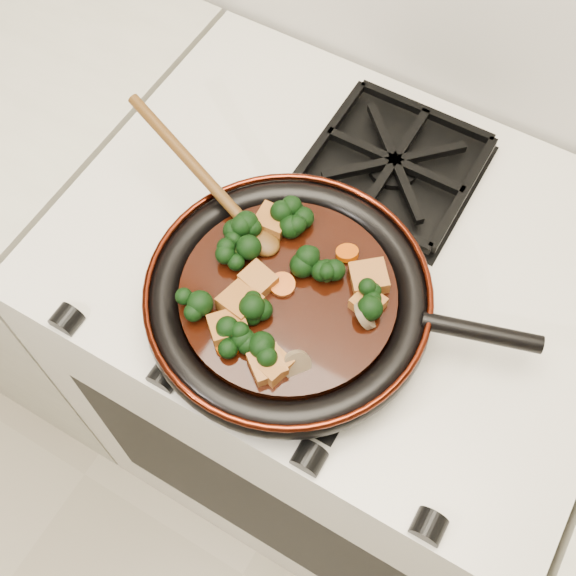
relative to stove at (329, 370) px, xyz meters
The scene contains 31 objects.
stove is the anchor object (origin of this frame).
burner_grate_front 0.48m from the stove, 90.00° to the right, with size 0.23×0.23×0.03m, color black, non-canonical shape.
burner_grate_back 0.48m from the stove, 90.00° to the left, with size 0.23×0.23×0.03m, color black, non-canonical shape.
skillet 0.51m from the stove, 95.44° to the right, with size 0.47×0.35×0.05m.
braising_sauce 0.52m from the stove, 96.26° to the right, with size 0.26×0.26×0.02m, color black.
tofu_cube_0 0.56m from the stove, 85.10° to the right, with size 0.04×0.04×0.02m, color #925621.
tofu_cube_1 0.53m from the stove, 144.42° to the right, with size 0.04×0.04×0.02m, color #925621.
tofu_cube_2 0.54m from the stove, 110.34° to the right, with size 0.04×0.03×0.02m, color #925621.
tofu_cube_3 0.53m from the stove, 48.14° to the right, with size 0.04×0.04×0.02m, color #925621.
tofu_cube_4 0.56m from the stove, 86.38° to the right, with size 0.04×0.04×0.02m, color #925621.
tofu_cube_5 0.55m from the stove, 106.85° to the right, with size 0.04×0.04×0.02m, color #925621.
tofu_cube_6 0.53m from the stove, 52.47° to the right, with size 0.03×0.03×0.02m, color #925621.
tofu_cube_7 0.56m from the stove, 102.93° to the right, with size 0.04×0.04×0.02m, color #925621.
broccoli_floret_0 0.53m from the stove, 101.85° to the right, with size 0.06×0.06×0.05m, color black, non-canonical shape.
broccoli_floret_1 0.53m from the stove, 80.15° to the right, with size 0.05×0.05×0.05m, color black, non-canonical shape.
broccoli_floret_2 0.54m from the stove, 50.47° to the right, with size 0.06×0.06×0.06m, color black, non-canonical shape.
broccoli_floret_3 0.55m from the stove, 101.85° to the right, with size 0.06×0.06×0.05m, color black, non-canonical shape.
broccoli_floret_4 0.54m from the stove, 127.76° to the right, with size 0.06×0.06×0.05m, color black, non-canonical shape.
broccoli_floret_5 0.57m from the stove, 86.96° to the right, with size 0.06×0.06×0.05m, color black, non-canonical shape.
broccoli_floret_6 0.57m from the stove, 98.22° to the right, with size 0.06×0.06×0.05m, color black, non-canonical shape.
broccoli_floret_7 0.53m from the stove, 144.55° to the right, with size 0.06×0.06×0.06m, color black, non-canonical shape.
broccoli_floret_8 0.54m from the stove, 138.02° to the right, with size 0.06×0.06×0.06m, color black, non-canonical shape.
broccoli_floret_9 0.57m from the stove, 116.57° to the right, with size 0.06×0.06×0.05m, color black, non-canonical shape.
carrot_coin_0 0.56m from the stove, 99.35° to the right, with size 0.03×0.03×0.01m, color #B24104.
carrot_coin_1 0.52m from the stove, 65.63° to the right, with size 0.03×0.03×0.01m, color #B24104.
carrot_coin_2 0.56m from the stove, 99.71° to the right, with size 0.03×0.03×0.01m, color #B24104.
carrot_coin_3 0.53m from the stove, 100.75° to the right, with size 0.03×0.03×0.01m, color #B24104.
mushroom_slice_0 0.56m from the stove, 85.67° to the right, with size 0.03×0.03×0.01m, color brown.
mushroom_slice_1 0.56m from the stove, 78.62° to the right, with size 0.03×0.03×0.01m, color brown.
mushroom_slice_2 0.53m from the stove, 54.63° to the right, with size 0.04×0.04×0.01m, color brown.
wooden_spoon 0.55m from the stove, 156.23° to the right, with size 0.16×0.07×0.25m.
Camera 1 is at (0.19, 1.21, 1.72)m, focal length 45.00 mm.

